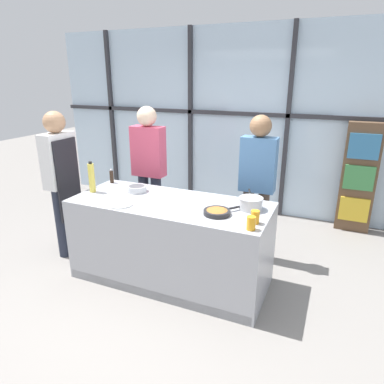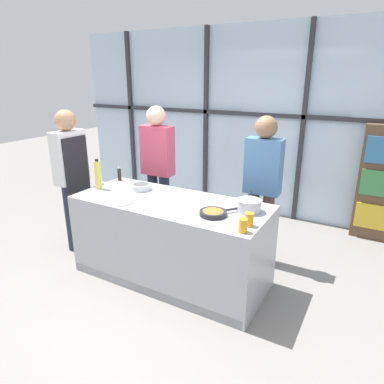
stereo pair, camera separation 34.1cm
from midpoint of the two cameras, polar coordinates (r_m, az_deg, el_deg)
The scene contains 15 objects.
ground_plane at distance 3.85m, azimuth -0.83°, elevation -13.94°, with size 18.00×18.00×0.00m, color gray.
back_window_wall at distance 5.41m, azimuth 11.81°, elevation 11.21°, with size 6.40×0.10×2.80m.
bookshelf at distance 5.10m, azimuth 30.09°, elevation 1.18°, with size 0.45×0.19×1.52m.
demo_island at distance 3.63m, azimuth -0.85°, elevation -8.10°, with size 2.02×0.84×0.88m.
chef at distance 4.28m, azimuth -17.29°, elevation 3.22°, with size 0.24×0.41×1.72m.
spectator_far_left at distance 4.42m, azimuth -3.54°, elevation 4.61°, with size 0.42×0.24×1.74m.
spectator_center_left at distance 3.87m, azimuth 14.17°, elevation 1.72°, with size 0.39×0.24×1.69m.
frying_pan at distance 3.12m, azimuth 6.78°, elevation -3.54°, with size 0.34×0.38×0.04m.
saucepan at distance 3.25m, azimuth 12.48°, elevation -2.20°, with size 0.23×0.41×0.12m.
white_plate at distance 3.46m, azimuth -9.04°, elevation -1.62°, with size 0.25×0.25×0.01m, color white.
mixing_bowl at distance 3.80m, azimuth -5.99°, elevation 0.84°, with size 0.21×0.21×0.07m.
oil_bottle at distance 3.89m, azimuth -13.02°, elevation 2.78°, with size 0.07×0.07×0.34m.
pepper_grinder at distance 4.18m, azimuth -9.74°, elevation 2.90°, with size 0.04×0.04×0.17m.
juice_glass_near at distance 2.82m, azimuth 11.96°, elevation -5.56°, with size 0.07×0.07×0.12m, color orange.
juice_glass_far at distance 2.94m, azimuth 12.81°, elevation -4.56°, with size 0.07×0.07×0.12m, color orange.
Camera 2 is at (1.79, -2.72, 2.08)m, focal length 32.00 mm.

